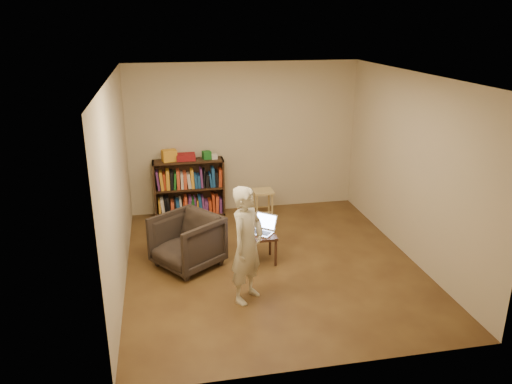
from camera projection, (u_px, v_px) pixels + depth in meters
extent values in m
plane|color=#3F2614|center=(272.00, 264.00, 7.04)|extent=(4.50, 4.50, 0.00)
plane|color=white|center=(274.00, 76.00, 6.18)|extent=(4.50, 4.50, 0.00)
plane|color=#BBAC8D|center=(244.00, 138.00, 8.69)|extent=(4.00, 0.00, 4.00)
plane|color=#BBAC8D|center=(117.00, 185.00, 6.24)|extent=(0.00, 4.50, 4.50)
plane|color=#BBAC8D|center=(412.00, 168.00, 6.97)|extent=(0.00, 4.50, 4.50)
cube|color=black|center=(155.00, 190.00, 8.51)|extent=(0.03, 0.30, 1.00)
cube|color=black|center=(223.00, 186.00, 8.72)|extent=(0.03, 0.30, 1.00)
cube|color=black|center=(189.00, 185.00, 8.75)|extent=(1.20, 0.02, 1.00)
cube|color=black|center=(190.00, 214.00, 8.78)|extent=(1.20, 0.30, 0.03)
cube|color=black|center=(189.00, 188.00, 8.62)|extent=(1.14, 0.30, 0.03)
cube|color=black|center=(188.00, 161.00, 8.46)|extent=(1.20, 0.30, 0.03)
cube|color=gold|center=(169.00, 156.00, 8.36)|extent=(0.27, 0.22, 0.19)
cube|color=maroon|center=(186.00, 157.00, 8.45)|extent=(0.32, 0.23, 0.10)
cube|color=#1B6821|center=(207.00, 155.00, 8.51)|extent=(0.16, 0.16, 0.13)
cube|color=silver|center=(214.00, 157.00, 8.52)|extent=(0.11, 0.11, 0.08)
cube|color=tan|center=(263.00, 191.00, 8.54)|extent=(0.34, 0.34, 0.04)
cylinder|color=tan|center=(257.00, 208.00, 8.47)|extent=(0.03, 0.03, 0.45)
cylinder|color=tan|center=(272.00, 207.00, 8.52)|extent=(0.03, 0.03, 0.45)
cylinder|color=tan|center=(254.00, 203.00, 8.72)|extent=(0.03, 0.03, 0.45)
cylinder|color=tan|center=(269.00, 202.00, 8.77)|extent=(0.03, 0.03, 0.45)
imported|color=black|center=(187.00, 241.00, 6.86)|extent=(1.12, 1.12, 0.74)
cube|color=black|center=(261.00, 235.00, 6.98)|extent=(0.41, 0.41, 0.04)
cylinder|color=black|center=(250.00, 255.00, 6.85)|extent=(0.04, 0.04, 0.38)
cylinder|color=black|center=(276.00, 253.00, 6.92)|extent=(0.04, 0.04, 0.38)
cylinder|color=black|center=(246.00, 245.00, 7.19)|extent=(0.04, 0.04, 0.38)
cylinder|color=black|center=(270.00, 242.00, 7.25)|extent=(0.04, 0.04, 0.38)
cube|color=#BCBBC1|center=(260.00, 233.00, 7.00)|extent=(0.41, 0.40, 0.02)
cube|color=black|center=(260.00, 232.00, 6.99)|extent=(0.30, 0.28, 0.00)
cube|color=#BCBBC1|center=(266.00, 221.00, 7.09)|extent=(0.32, 0.29, 0.22)
cube|color=#B6C8FF|center=(266.00, 221.00, 7.09)|extent=(0.27, 0.25, 0.18)
imported|color=beige|center=(247.00, 245.00, 5.93)|extent=(0.62, 0.63, 1.46)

